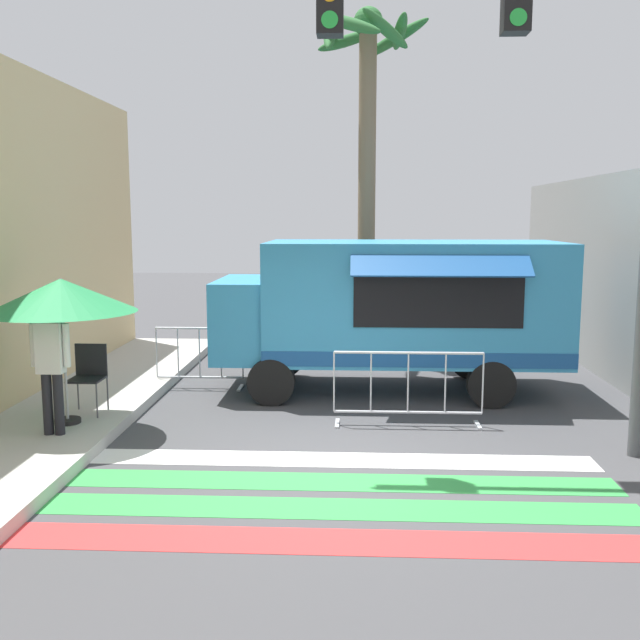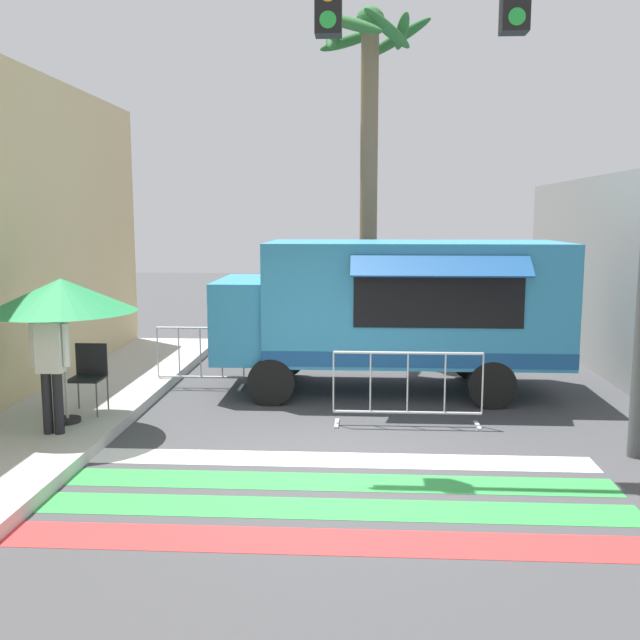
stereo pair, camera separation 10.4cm
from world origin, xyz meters
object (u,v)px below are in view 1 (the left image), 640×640
object	(u,v)px
food_truck	(387,304)
traffic_signal_pole	(522,74)
patio_umbrella	(61,296)
barricade_side	(200,359)
barricade_front	(408,389)
folding_chair	(89,371)
palm_tree	(367,124)
vendor_person	(51,359)

from	to	relation	value
food_truck	traffic_signal_pole	size ratio (longest dim) A/B	0.90
traffic_signal_pole	patio_umbrella	distance (m)	6.62
patio_umbrella	barricade_side	xyz separation A→B (m)	(1.27, 2.79, -1.42)
barricade_front	barricade_side	xyz separation A→B (m)	(-3.52, 2.13, -0.02)
folding_chair	palm_tree	xyz separation A→B (m)	(4.14, 5.08, 4.15)
traffic_signal_pole	palm_tree	xyz separation A→B (m)	(-1.75, 6.22, 0.20)
folding_chair	vendor_person	distance (m)	1.19
food_truck	barricade_front	world-z (taller)	food_truck
folding_chair	barricade_side	xyz separation A→B (m)	(1.16, 2.20, -0.24)
traffic_signal_pole	barricade_side	world-z (taller)	traffic_signal_pole
food_truck	palm_tree	world-z (taller)	palm_tree
folding_chair	barricade_side	world-z (taller)	folding_chair
vendor_person	palm_tree	size ratio (longest dim) A/B	0.24
patio_umbrella	folding_chair	xyz separation A→B (m)	(0.10, 0.59, -1.18)
patio_umbrella	barricade_side	world-z (taller)	patio_umbrella
food_truck	barricade_front	size ratio (longest dim) A/B	2.70
barricade_side	palm_tree	size ratio (longest dim) A/B	0.22
food_truck	traffic_signal_pole	bearing A→B (deg)	-66.80
palm_tree	patio_umbrella	bearing A→B (deg)	-126.80
folding_chair	vendor_person	world-z (taller)	vendor_person
food_truck	palm_tree	bearing A→B (deg)	96.36
folding_chair	food_truck	bearing A→B (deg)	23.21
palm_tree	barricade_front	bearing A→B (deg)	-83.73
folding_chair	barricade_front	bearing A→B (deg)	-1.98
palm_tree	vendor_person	bearing A→B (deg)	-124.17
food_truck	patio_umbrella	xyz separation A→B (m)	(-4.56, -2.77, 0.43)
traffic_signal_pole	palm_tree	bearing A→B (deg)	105.69
patio_umbrella	barricade_front	xyz separation A→B (m)	(4.79, 0.66, -1.40)
patio_umbrella	vendor_person	distance (m)	0.94
food_truck	barricade_side	xyz separation A→B (m)	(-3.30, 0.02, -1.00)
barricade_front	palm_tree	xyz separation A→B (m)	(-0.55, 5.01, 4.37)
barricade_side	patio_umbrella	bearing A→B (deg)	-114.42
food_truck	palm_tree	xyz separation A→B (m)	(-0.32, 2.90, 3.39)
folding_chair	barricade_side	distance (m)	2.50
patio_umbrella	palm_tree	bearing A→B (deg)	53.20
patio_umbrella	vendor_person	bearing A→B (deg)	-86.08
food_truck	folding_chair	bearing A→B (deg)	-153.96
traffic_signal_pole	palm_tree	world-z (taller)	palm_tree
folding_chair	palm_tree	world-z (taller)	palm_tree
vendor_person	folding_chair	bearing A→B (deg)	90.57
barricade_front	vendor_person	bearing A→B (deg)	-166.01
traffic_signal_pole	barricade_side	xyz separation A→B (m)	(-4.72, 3.34, -4.18)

